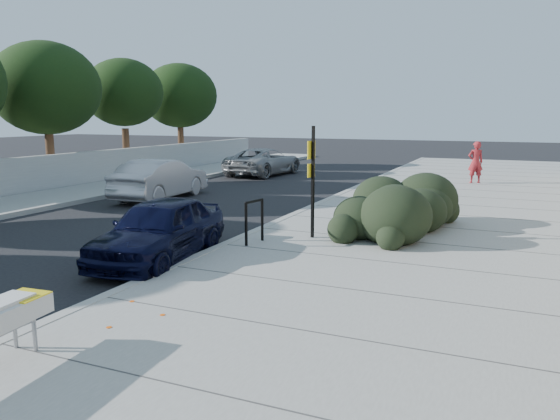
{
  "coord_description": "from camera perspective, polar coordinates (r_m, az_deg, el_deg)",
  "views": [
    {
      "loc": [
        6.09,
        -8.66,
        3.08
      ],
      "look_at": [
        1.31,
        2.26,
        1.0
      ],
      "focal_mm": 35.0,
      "sensor_mm": 36.0,
      "label": 1
    }
  ],
  "objects": [
    {
      "name": "ground",
      "position": [
        11.03,
        -11.08,
        -6.51
      ],
      "size": [
        120.0,
        120.0,
        0.0
      ],
      "primitive_type": "plane",
      "color": "black",
      "rests_on": "ground"
    },
    {
      "name": "sidewalk_near",
      "position": [
        13.99,
        21.1,
        -3.18
      ],
      "size": [
        11.2,
        50.0,
        0.15
      ],
      "primitive_type": "cube",
      "color": "gray",
      "rests_on": "ground"
    },
    {
      "name": "sidewalk_far",
      "position": [
        20.95,
        -24.84,
        0.74
      ],
      "size": [
        3.0,
        50.0,
        0.15
      ],
      "primitive_type": "cube",
      "color": "gray",
      "rests_on": "ground"
    },
    {
      "name": "curb_near",
      "position": [
        15.25,
        -0.37,
        -1.42
      ],
      "size": [
        0.22,
        50.0,
        0.17
      ],
      "primitive_type": "cube",
      "color": "#9E9E99",
      "rests_on": "ground"
    },
    {
      "name": "curb_far",
      "position": [
        19.85,
        -21.97,
        0.51
      ],
      "size": [
        0.22,
        50.0,
        0.17
      ],
      "primitive_type": "cube",
      "color": "#9E9E99",
      "rests_on": "ground"
    },
    {
      "name": "tree_far_d",
      "position": [
        25.67,
        -23.29,
        11.6
      ],
      "size": [
        4.6,
        4.6,
        6.16
      ],
      "color": "#332114",
      "rests_on": "ground"
    },
    {
      "name": "tree_far_e",
      "position": [
        29.33,
        -16.04,
        11.69
      ],
      "size": [
        4.0,
        4.0,
        5.9
      ],
      "color": "#332114",
      "rests_on": "ground"
    },
    {
      "name": "tree_far_f",
      "position": [
        33.34,
        -10.46,
        11.65
      ],
      "size": [
        4.4,
        4.4,
        6.07
      ],
      "color": "#332114",
      "rests_on": "ground"
    },
    {
      "name": "bike_rack",
      "position": [
        12.56,
        -2.7,
        -0.74
      ],
      "size": [
        0.17,
        0.69,
        1.02
      ],
      "rotation": [
        0.0,
        0.0,
        -0.17
      ],
      "color": "black",
      "rests_on": "sidewalk_near"
    },
    {
      "name": "sign_post",
      "position": [
        13.03,
        3.4,
        3.66
      ],
      "size": [
        0.13,
        0.3,
        2.68
      ],
      "rotation": [
        0.0,
        0.0,
        -0.24
      ],
      "color": "black",
      "rests_on": "sidewalk_near"
    },
    {
      "name": "hedge",
      "position": [
        14.21,
        12.43,
        1.01
      ],
      "size": [
        2.29,
        4.3,
        1.58
      ],
      "primitive_type": "ellipsoid",
      "rotation": [
        0.0,
        0.0,
        -0.04
      ],
      "color": "black",
      "rests_on": "sidewalk_near"
    },
    {
      "name": "sedan_navy",
      "position": [
        11.86,
        -12.5,
        -2.01
      ],
      "size": [
        2.08,
        4.16,
        1.36
      ],
      "primitive_type": "imported",
      "rotation": [
        0.0,
        0.0,
        0.12
      ],
      "color": "black",
      "rests_on": "ground"
    },
    {
      "name": "wagon_silver",
      "position": [
        20.66,
        -12.36,
        3.18
      ],
      "size": [
        1.88,
        4.61,
        1.49
      ],
      "primitive_type": "imported",
      "rotation": [
        0.0,
        0.0,
        3.21
      ],
      "color": "#ACABB0",
      "rests_on": "ground"
    },
    {
      "name": "suv_silver",
      "position": [
        28.35,
        -1.68,
        5.08
      ],
      "size": [
        2.69,
        5.17,
        1.39
      ],
      "primitive_type": "imported",
      "rotation": [
        0.0,
        0.0,
        3.06
      ],
      "color": "gray",
      "rests_on": "ground"
    },
    {
      "name": "pedestrian",
      "position": [
        25.24,
        19.76,
        4.73
      ],
      "size": [
        0.78,
        0.67,
        1.81
      ],
      "primitive_type": "imported",
      "rotation": [
        0.0,
        0.0,
        3.57
      ],
      "color": "maroon",
      "rests_on": "sidewalk_near"
    }
  ]
}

